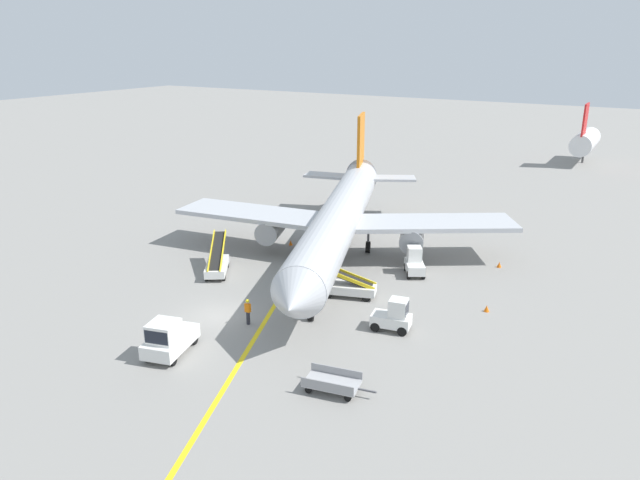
# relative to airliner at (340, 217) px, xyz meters

# --- Properties ---
(ground_plane) EXTENTS (300.00, 300.00, 0.00)m
(ground_plane) POSITION_rel_airliner_xyz_m (-1.50, -13.89, -3.42)
(ground_plane) COLOR gray
(taxi_line_yellow) EXTENTS (27.60, 75.29, 0.01)m
(taxi_line_yellow) POSITION_rel_airliner_xyz_m (0.19, -8.89, -3.41)
(taxi_line_yellow) COLOR yellow
(taxi_line_yellow) RESTS_ON ground
(airliner) EXTENTS (27.50, 34.17, 10.10)m
(airliner) POSITION_rel_airliner_xyz_m (0.00, 0.00, 0.00)
(airliner) COLOR #B2B5BA
(airliner) RESTS_ON ground
(pushback_tug) EXTENTS (2.74, 3.96, 2.20)m
(pushback_tug) POSITION_rel_airliner_xyz_m (-0.64, -19.05, -2.42)
(pushback_tug) COLOR silver
(pushback_tug) RESTS_ON ground
(baggage_tug_near_wing) EXTENTS (2.33, 2.73, 2.10)m
(baggage_tug_near_wing) POSITION_rel_airliner_xyz_m (6.78, -0.48, -2.49)
(baggage_tug_near_wing) COLOR silver
(baggage_tug_near_wing) RESTS_ON ground
(baggage_tug_by_cargo_door) EXTENTS (2.59, 1.70, 2.10)m
(baggage_tug_by_cargo_door) POSITION_rel_airliner_xyz_m (9.18, -9.83, -2.49)
(baggage_tug_by_cargo_door) COLOR silver
(baggage_tug_by_cargo_door) RESTS_ON ground
(belt_loader_forward_hold) EXTENTS (5.15, 2.72, 2.59)m
(belt_loader_forward_hold) POSITION_rel_airliner_xyz_m (4.27, -6.73, -2.64)
(belt_loader_forward_hold) COLOR silver
(belt_loader_forward_hold) RESTS_ON ground
(belt_loader_aft_hold) EXTENTS (3.79, 4.87, 2.59)m
(belt_loader_aft_hold) POSITION_rel_airliner_xyz_m (-6.33, -8.02, -2.64)
(belt_loader_aft_hold) COLOR silver
(belt_loader_aft_hold) RESTS_ON ground
(baggage_cart_loaded) EXTENTS (3.84, 2.04, 0.94)m
(baggage_cart_loaded) POSITION_rel_airliner_xyz_m (9.22, -17.61, -2.95)
(baggage_cart_loaded) COLOR #A5A5A8
(baggage_cart_loaded) RESTS_ON ground
(ground_crew_marshaller) EXTENTS (0.36, 0.24, 1.70)m
(ground_crew_marshaller) POSITION_rel_airliner_xyz_m (0.96, -13.75, -2.51)
(ground_crew_marshaller) COLOR #26262D
(ground_crew_marshaller) RESTS_ON ground
(safety_cone_nose_left) EXTENTS (0.36, 0.36, 0.44)m
(safety_cone_nose_left) POSITION_rel_airliner_xyz_m (13.43, -4.26, -3.20)
(safety_cone_nose_left) COLOR orange
(safety_cone_nose_left) RESTS_ON ground
(safety_cone_nose_right) EXTENTS (0.36, 0.36, 0.44)m
(safety_cone_nose_right) POSITION_rel_airliner_xyz_m (12.04, 4.27, -3.20)
(safety_cone_nose_right) COLOR orange
(safety_cone_nose_right) RESTS_ON ground
(safety_cone_wingtip_left) EXTENTS (0.36, 0.36, 0.44)m
(safety_cone_wingtip_left) POSITION_rel_airliner_xyz_m (-5.09, 0.37, -3.20)
(safety_cone_wingtip_left) COLOR orange
(safety_cone_wingtip_left) RESTS_ON ground
(safety_cone_wingtip_right) EXTENTS (0.36, 0.36, 0.44)m
(safety_cone_wingtip_right) POSITION_rel_airliner_xyz_m (1.95, -3.78, -3.20)
(safety_cone_wingtip_right) COLOR orange
(safety_cone_wingtip_right) RESTS_ON ground
(distant_aircraft_far_left) EXTENTS (3.00, 10.10, 8.80)m
(distant_aircraft_far_left) POSITION_rel_airliner_xyz_m (11.54, 52.62, -0.20)
(distant_aircraft_far_left) COLOR silver
(distant_aircraft_far_left) RESTS_ON ground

